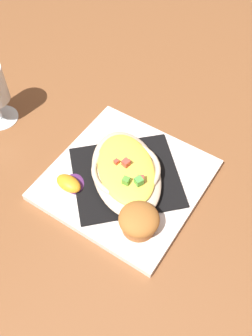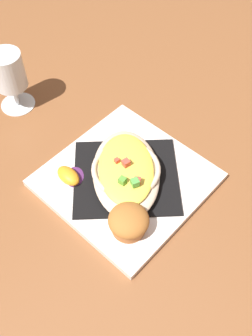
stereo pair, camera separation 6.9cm
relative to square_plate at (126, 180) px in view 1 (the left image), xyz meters
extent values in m
plane|color=brown|center=(0.00, 0.00, -0.01)|extent=(2.60, 2.60, 0.00)
cube|color=white|center=(0.00, 0.00, 0.00)|extent=(0.28, 0.28, 0.01)
cube|color=black|center=(0.00, 0.00, 0.01)|extent=(0.26, 0.26, 0.00)
ellipsoid|color=beige|center=(0.00, 0.00, 0.03)|extent=(0.23, 0.23, 0.03)
torus|color=beige|center=(0.00, 0.00, 0.03)|extent=(0.18, 0.18, 0.01)
ellipsoid|color=yellow|center=(0.00, 0.00, 0.04)|extent=(0.19, 0.19, 0.02)
cube|color=#CE4532|center=(-0.01, 0.02, 0.05)|extent=(0.01, 0.01, 0.01)
cube|color=#CB462B|center=(0.00, 0.00, 0.05)|extent=(0.01, 0.01, 0.01)
cube|color=#559834|center=(-0.03, -0.02, 0.05)|extent=(0.01, 0.01, 0.01)
cube|color=#51A743|center=(-0.02, -0.04, 0.05)|extent=(0.02, 0.02, 0.01)
cube|color=#D94838|center=(0.00, 0.00, 0.05)|extent=(0.01, 0.01, 0.01)
cube|color=#CA4638|center=(-0.01, -0.04, 0.05)|extent=(0.02, 0.02, 0.01)
cylinder|color=#A45E2F|center=(-0.07, -0.08, 0.02)|extent=(0.06, 0.06, 0.02)
ellipsoid|color=#A6642C|center=(-0.07, -0.08, 0.04)|extent=(0.07, 0.07, 0.03)
ellipsoid|color=#4C0F23|center=(-0.07, -0.08, 0.04)|extent=(0.03, 0.03, 0.01)
ellipsoid|color=#582762|center=(-0.07, 0.07, 0.01)|extent=(0.06, 0.06, 0.01)
ellipsoid|color=orange|center=(-0.08, 0.07, 0.02)|extent=(0.03, 0.05, 0.02)
cylinder|color=white|center=(-0.02, 0.32, -0.01)|extent=(0.08, 0.08, 0.00)
camera|label=1|loc=(-0.35, -0.24, 0.61)|focal=41.71mm
camera|label=2|loc=(-0.30, -0.30, 0.61)|focal=41.71mm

